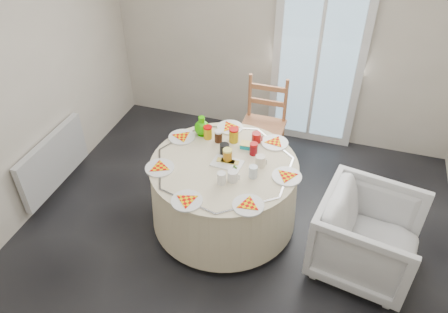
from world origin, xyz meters
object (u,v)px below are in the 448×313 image
(armchair, at_px, (368,235))
(green_pitcher, at_px, (202,121))
(table, at_px, (224,192))
(wooden_chair, at_px, (262,130))
(radiator, at_px, (54,161))

(armchair, xyz_separation_m, green_pitcher, (-1.65, 0.52, 0.48))
(table, xyz_separation_m, wooden_chair, (0.12, 0.97, 0.09))
(wooden_chair, height_order, green_pitcher, wooden_chair)
(table, bearing_deg, radiator, -177.18)
(radiator, relative_size, wooden_chair, 0.98)
(radiator, relative_size, green_pitcher, 5.26)
(armchair, bearing_deg, green_pitcher, 82.37)
(table, height_order, wooden_chair, wooden_chair)
(wooden_chair, bearing_deg, armchair, -43.37)
(wooden_chair, distance_m, green_pitcher, 0.86)
(armchair, bearing_deg, wooden_chair, 56.50)
(radiator, bearing_deg, green_pitcher, 17.55)
(wooden_chair, relative_size, green_pitcher, 5.39)
(green_pitcher, bearing_deg, armchair, -5.98)
(radiator, xyz_separation_m, wooden_chair, (1.91, 1.06, 0.09))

